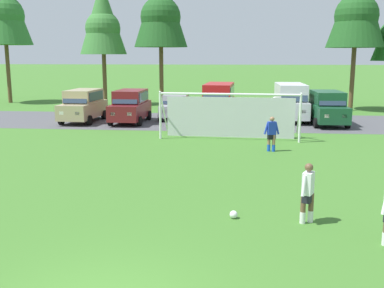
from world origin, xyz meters
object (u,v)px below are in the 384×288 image
(parked_car_slot_center_right, at_px, (290,101))
(parked_car_slot_left, at_px, (130,106))
(parked_car_slot_right, at_px, (327,108))
(player_midfield_center, at_px, (272,134))
(parked_car_slot_center, at_px, (219,101))
(soccer_goal, at_px, (230,114))
(parked_car_slot_far_left, at_px, (83,105))
(parked_car_slot_center_left, at_px, (176,106))
(soccer_ball, at_px, (234,215))
(player_striker_near, at_px, (308,193))

(parked_car_slot_center_right, bearing_deg, parked_car_slot_left, -169.68)
(parked_car_slot_right, bearing_deg, player_midfield_center, -115.29)
(parked_car_slot_left, relative_size, parked_car_slot_center, 0.94)
(soccer_goal, distance_m, parked_car_slot_far_left, 11.20)
(parked_car_slot_center_right, distance_m, parked_car_slot_right, 2.73)
(parked_car_slot_center_left, bearing_deg, parked_car_slot_far_left, -159.98)
(parked_car_slot_left, bearing_deg, parked_car_slot_center_right, 10.32)
(parked_car_slot_far_left, xyz_separation_m, parked_car_slot_center_left, (6.00, 2.18, -0.24))
(player_midfield_center, height_order, parked_car_slot_center_left, parked_car_slot_center_left)
(soccer_ball, height_order, parked_car_slot_right, parked_car_slot_right)
(soccer_ball, bearing_deg, parked_car_slot_center_left, 102.20)
(player_midfield_center, height_order, parked_car_slot_center, parked_car_slot_center)
(player_striker_near, bearing_deg, parked_car_slot_center_left, 107.34)
(parked_car_slot_left, relative_size, parked_car_slot_right, 0.99)
(soccer_ball, relative_size, soccer_goal, 0.03)
(soccer_ball, distance_m, player_striker_near, 2.08)
(parked_car_slot_left, height_order, parked_car_slot_right, same)
(parked_car_slot_right, bearing_deg, parked_car_slot_center_right, 142.94)
(player_midfield_center, relative_size, parked_car_slot_right, 0.35)
(parked_car_slot_left, xyz_separation_m, parked_car_slot_center, (5.79, 1.80, 0.23))
(parked_car_slot_center_left, bearing_deg, soccer_goal, -61.91)
(parked_car_slot_far_left, relative_size, parked_car_slot_center_left, 1.12)
(player_striker_near, xyz_separation_m, parked_car_slot_left, (-9.00, 17.77, 0.29))
(player_midfield_center, bearing_deg, parked_car_slot_center_right, 79.23)
(parked_car_slot_far_left, height_order, parked_car_slot_center_right, parked_car_slot_center_right)
(player_midfield_center, xyz_separation_m, parked_car_slot_right, (4.15, 8.78, 0.29))
(player_striker_near, height_order, parked_car_slot_left, parked_car_slot_left)
(player_striker_near, xyz_separation_m, parked_car_slot_center_left, (-6.25, 20.03, 0.05))
(soccer_goal, bearing_deg, parked_car_slot_right, 41.33)
(soccer_goal, bearing_deg, player_midfield_center, -59.02)
(player_midfield_center, xyz_separation_m, parked_car_slot_far_left, (-11.95, 8.55, 0.29))
(parked_car_slot_center_left, xyz_separation_m, parked_car_slot_right, (10.10, -1.95, 0.24))
(parked_car_slot_left, height_order, parked_car_slot_center, parked_car_slot_center)
(player_midfield_center, xyz_separation_m, parked_car_slot_center_left, (-5.95, 10.73, 0.05))
(parked_car_slot_left, bearing_deg, parked_car_slot_center_left, 39.44)
(player_midfield_center, relative_size, parked_car_slot_far_left, 0.35)
(soccer_ball, height_order, parked_car_slot_center_left, parked_car_slot_center_left)
(parked_car_slot_right, bearing_deg, parked_car_slot_center_left, 169.07)
(soccer_goal, relative_size, parked_car_slot_center_right, 1.55)
(soccer_goal, relative_size, parked_car_slot_center_left, 1.79)
(parked_car_slot_center, height_order, parked_car_slot_right, parked_car_slot_center)
(parked_car_slot_center_left, height_order, parked_car_slot_right, parked_car_slot_right)
(parked_car_slot_left, bearing_deg, soccer_ball, -68.22)
(player_striker_near, bearing_deg, player_midfield_center, 91.87)
(soccer_goal, xyz_separation_m, player_striker_near, (2.32, -12.66, -0.47))
(soccer_goal, height_order, parked_car_slot_right, soccer_goal)
(parked_car_slot_center_left, relative_size, parked_car_slot_right, 0.90)
(parked_car_slot_center, bearing_deg, player_midfield_center, -74.22)
(parked_car_slot_center_left, bearing_deg, soccer_ball, -77.80)
(player_midfield_center, relative_size, parked_car_slot_center_left, 0.39)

